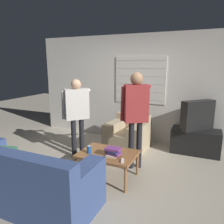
{
  "coord_description": "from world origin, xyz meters",
  "views": [
    {
      "loc": [
        1.64,
        -3.07,
        1.86
      ],
      "look_at": [
        0.08,
        0.49,
        1.0
      ],
      "focal_mm": 35.0,
      "sensor_mm": 36.0,
      "label": 1
    }
  ],
  "objects": [
    {
      "name": "person_right_standing",
      "position": [
        0.53,
        0.5,
        1.1
      ],
      "size": [
        0.52,
        0.81,
        1.72
      ],
      "rotation": [
        0.0,
        0.0,
        0.56
      ],
      "color": "black",
      "rests_on": "ground_plane"
    },
    {
      "name": "person_left_standing",
      "position": [
        -0.68,
        0.5,
        1.0
      ],
      "size": [
        0.51,
        0.78,
        1.57
      ],
      "rotation": [
        0.0,
        0.0,
        0.81
      ],
      "color": "black",
      "rests_on": "ground_plane"
    },
    {
      "name": "soda_can",
      "position": [
        -0.04,
        -0.18,
        0.5
      ],
      "size": [
        0.07,
        0.07,
        0.13
      ],
      "color": "#194C9E",
      "rests_on": "coffee_table"
    },
    {
      "name": "tv",
      "position": [
        1.5,
        1.65,
        0.83
      ],
      "size": [
        0.65,
        0.68,
        0.61
      ],
      "rotation": [
        0.0,
        0.0,
        3.96
      ],
      "color": "black",
      "rests_on": "tv_stand"
    },
    {
      "name": "couch_blue",
      "position": [
        -0.53,
        -1.12,
        0.33
      ],
      "size": [
        2.05,
        0.83,
        0.86
      ],
      "rotation": [
        0.0,
        0.0,
        -0.0
      ],
      "color": "#384C7F",
      "rests_on": "ground_plane"
    },
    {
      "name": "tv_stand",
      "position": [
        1.5,
        1.64,
        0.26
      ],
      "size": [
        0.98,
        0.48,
        0.52
      ],
      "color": "black",
      "rests_on": "ground_plane"
    },
    {
      "name": "ground_plane",
      "position": [
        0.0,
        0.0,
        0.0
      ],
      "size": [
        16.0,
        16.0,
        0.0
      ],
      "primitive_type": "plane",
      "color": "#B2A893"
    },
    {
      "name": "spare_remote",
      "position": [
        0.58,
        -0.25,
        0.45
      ],
      "size": [
        0.08,
        0.14,
        0.02
      ],
      "rotation": [
        0.0,
        0.0,
        0.33
      ],
      "color": "white",
      "rests_on": "coffee_table"
    },
    {
      "name": "book_stack",
      "position": [
        0.37,
        -0.13,
        0.51
      ],
      "size": [
        0.25,
        0.19,
        0.14
      ],
      "color": "beige",
      "rests_on": "coffee_table"
    },
    {
      "name": "wall_back",
      "position": [
        0.01,
        2.03,
        1.28
      ],
      "size": [
        5.2,
        0.08,
        2.55
      ],
      "color": "silver",
      "rests_on": "ground_plane"
    },
    {
      "name": "coffee_table",
      "position": [
        0.24,
        -0.05,
        0.4
      ],
      "size": [
        0.92,
        0.67,
        0.44
      ],
      "color": "brown",
      "rests_on": "ground_plane"
    },
    {
      "name": "armchair_beige",
      "position": [
        0.12,
        1.28,
        0.31
      ],
      "size": [
        0.88,
        0.93,
        0.74
      ],
      "rotation": [
        0.0,
        0.0,
        3.05
      ],
      "color": "tan",
      "rests_on": "ground_plane"
    }
  ]
}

